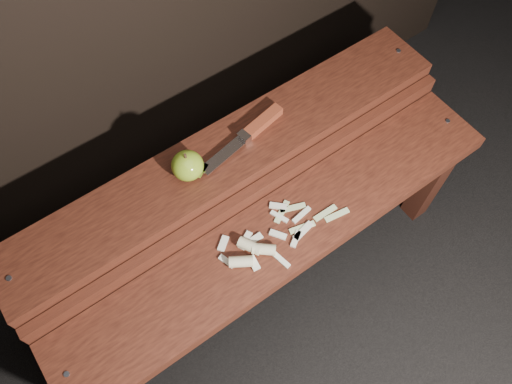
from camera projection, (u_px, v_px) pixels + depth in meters
ground at (267, 275)px, 1.58m from camera, size 60.00×60.00×0.00m
bench_front_tier at (284, 245)px, 1.24m from camera, size 1.20×0.20×0.42m
bench_rear_tier at (232, 170)px, 1.28m from camera, size 1.20×0.21×0.50m
apple at (187, 166)px, 1.14m from camera, size 0.08×0.08×0.08m
knife at (253, 130)px, 1.22m from camera, size 0.28×0.08×0.03m
apple_scraps at (262, 244)px, 1.16m from camera, size 0.33×0.16×0.03m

